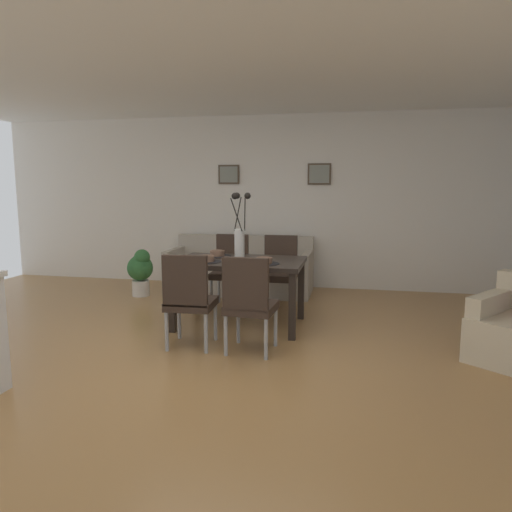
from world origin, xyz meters
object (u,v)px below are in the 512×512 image
(dining_chair_far_left, at_px, (249,300))
(framed_picture_left, at_px, (229,174))
(dining_chair_near_right, at_px, (231,267))
(dining_table, at_px, (240,268))
(sofa, at_px, (241,273))
(dining_chair_near_left, at_px, (189,296))
(centerpiece_vase, at_px, (240,234))
(bowl_near_left, at_px, (206,258))
(potted_plant, at_px, (141,270))
(dining_chair_far_right, at_px, (280,268))
(bowl_far_left, at_px, (264,260))
(framed_picture_center, at_px, (319,174))
(bowl_near_right, at_px, (217,253))

(dining_chair_far_left, bearing_deg, framed_picture_left, 108.16)
(dining_chair_near_right, bearing_deg, framed_picture_left, 105.57)
(dining_table, bearing_deg, sofa, 103.34)
(dining_chair_near_left, xyz_separation_m, framed_picture_left, (-0.40, 3.00, 1.21))
(dining_chair_near_left, height_order, centerpiece_vase, centerpiece_vase)
(bowl_near_left, bearing_deg, potted_plant, 136.83)
(dining_chair_far_right, bearing_deg, bowl_far_left, -89.78)
(dining_chair_near_left, xyz_separation_m, sofa, (-0.11, 2.52, -0.23))
(dining_chair_near_right, distance_m, dining_chair_far_right, 0.64)
(dining_chair_far_left, distance_m, centerpiece_vase, 1.05)
(dining_table, xyz_separation_m, centerpiece_vase, (0.00, 0.00, 0.37))
(dining_chair_far_left, relative_size, bowl_near_left, 5.41)
(centerpiece_vase, relative_size, framed_picture_left, 2.24)
(dining_table, xyz_separation_m, framed_picture_center, (0.69, 2.16, 1.07))
(framed_picture_left, bearing_deg, bowl_near_right, -79.06)
(centerpiece_vase, relative_size, bowl_near_left, 4.32)
(dining_chair_near_left, distance_m, dining_chair_near_right, 1.69)
(centerpiece_vase, height_order, sofa, centerpiece_vase)
(bowl_near_right, distance_m, framed_picture_center, 2.39)
(bowl_near_left, distance_m, framed_picture_center, 2.74)
(dining_chair_near_left, distance_m, dining_chair_far_left, 0.59)
(dining_chair_far_left, bearing_deg, framed_picture_center, 82.62)
(dining_chair_far_right, height_order, framed_picture_left, framed_picture_left)
(dining_chair_far_right, xyz_separation_m, bowl_far_left, (0.00, -1.06, 0.27))
(dining_table, height_order, bowl_far_left, bowl_far_left)
(dining_chair_far_right, distance_m, framed_picture_center, 1.82)
(dining_table, relative_size, sofa, 0.67)
(bowl_near_left, bearing_deg, centerpiece_vase, 33.03)
(dining_chair_near_right, distance_m, centerpiece_vase, 1.04)
(bowl_near_right, bearing_deg, sofa, 93.22)
(dining_chair_near_left, xyz_separation_m, bowl_far_left, (0.61, 0.64, 0.27))
(dining_chair_near_right, height_order, bowl_far_left, dining_chair_near_right)
(dining_table, bearing_deg, dining_chair_far_right, 70.07)
(bowl_far_left, distance_m, framed_picture_center, 2.57)
(sofa, bearing_deg, framed_picture_left, 121.48)
(framed_picture_center, distance_m, potted_plant, 2.95)
(dining_chair_near_right, bearing_deg, bowl_near_left, -89.29)
(framed_picture_center, xyz_separation_m, potted_plant, (-2.40, -1.06, -1.35))
(dining_chair_near_right, height_order, framed_picture_left, framed_picture_left)
(potted_plant, bearing_deg, dining_chair_far_left, -44.48)
(dining_table, height_order, centerpiece_vase, centerpiece_vase)
(potted_plant, bearing_deg, sofa, 23.70)
(dining_table, relative_size, dining_chair_near_left, 1.52)
(dining_chair_far_left, xyz_separation_m, framed_picture_center, (0.39, 3.03, 1.21))
(bowl_far_left, bearing_deg, framed_picture_left, 113.09)
(framed_picture_center, height_order, potted_plant, framed_picture_center)
(framed_picture_left, bearing_deg, dining_chair_near_left, -82.35)
(dining_chair_near_left, height_order, bowl_near_left, dining_chair_near_left)
(dining_table, relative_size, framed_picture_left, 4.26)
(sofa, bearing_deg, dining_table, -76.66)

